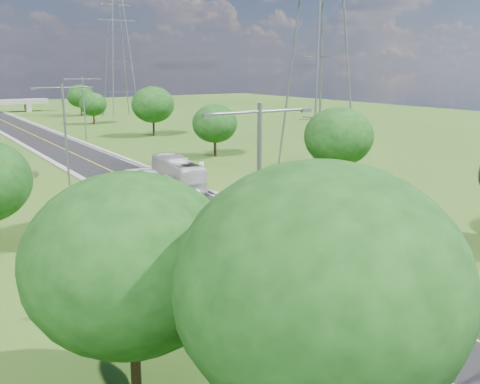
# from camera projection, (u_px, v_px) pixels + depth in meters

# --- Properties ---
(ground) EXTENTS (260.00, 260.00, 0.00)m
(ground) POSITION_uv_depth(u_px,v_px,m) (83.00, 158.00, 68.81)
(ground) COLOR #295317
(ground) RESTS_ON ground
(road) EXTENTS (8.00, 150.00, 0.06)m
(road) POSITION_uv_depth(u_px,v_px,m) (70.00, 152.00, 73.70)
(road) COLOR black
(road) RESTS_ON ground
(curb_left) EXTENTS (0.50, 150.00, 0.22)m
(curb_left) POSITION_uv_depth(u_px,v_px,m) (38.00, 154.00, 71.43)
(curb_left) COLOR gray
(curb_left) RESTS_ON ground
(curb_right) EXTENTS (0.50, 150.00, 0.22)m
(curb_right) POSITION_uv_depth(u_px,v_px,m) (100.00, 149.00, 75.94)
(curb_right) COLOR gray
(curb_right) RESTS_ON ground
(speed_limit_sign) EXTENTS (0.55, 0.09, 2.40)m
(speed_limit_sign) POSITION_uv_depth(u_px,v_px,m) (201.00, 169.00, 53.23)
(speed_limit_sign) COLOR slate
(speed_limit_sign) RESTS_ON ground
(streetlight_near_left) EXTENTS (5.90, 0.25, 10.00)m
(streetlight_near_left) POSITION_uv_depth(u_px,v_px,m) (259.00, 190.00, 25.08)
(streetlight_near_left) COLOR slate
(streetlight_near_left) RESTS_ON ground
(streetlight_mid_left) EXTENTS (5.90, 0.25, 10.00)m
(streetlight_mid_left) POSITION_uv_depth(u_px,v_px,m) (65.00, 126.00, 52.02)
(streetlight_mid_left) COLOR slate
(streetlight_mid_left) RESTS_ON ground
(streetlight_far_right) EXTENTS (5.90, 0.25, 10.00)m
(streetlight_far_right) POSITION_uv_depth(u_px,v_px,m) (84.00, 102.00, 85.32)
(streetlight_far_right) COLOR slate
(streetlight_far_right) RESTS_ON ground
(power_tower_near) EXTENTS (9.00, 6.40, 28.00)m
(power_tower_near) POSITION_uv_depth(u_px,v_px,m) (320.00, 44.00, 60.91)
(power_tower_near) COLOR slate
(power_tower_near) RESTS_ON ground
(power_tower_far) EXTENTS (9.00, 6.40, 28.00)m
(power_tower_far) POSITION_uv_depth(u_px,v_px,m) (118.00, 55.00, 124.25)
(power_tower_far) COLOR slate
(power_tower_far) RESTS_ON ground
(tree_la) EXTENTS (7.14, 7.14, 8.30)m
(tree_la) POSITION_uv_depth(u_px,v_px,m) (131.00, 262.00, 17.74)
(tree_la) COLOR black
(tree_la) RESTS_ON ground
(tree_lf) EXTENTS (7.98, 7.98, 9.28)m
(tree_lf) POSITION_uv_depth(u_px,v_px,m) (320.00, 286.00, 14.29)
(tree_lf) COLOR black
(tree_lf) RESTS_ON ground
(tree_rb) EXTENTS (6.72, 6.72, 7.82)m
(tree_rb) POSITION_uv_depth(u_px,v_px,m) (339.00, 137.00, 51.66)
(tree_rb) COLOR black
(tree_rb) RESTS_ON ground
(tree_rc) EXTENTS (5.88, 5.88, 6.84)m
(tree_rc) POSITION_uv_depth(u_px,v_px,m) (215.00, 124.00, 69.23)
(tree_rc) COLOR black
(tree_rc) RESTS_ON ground
(tree_rd) EXTENTS (7.14, 7.14, 8.30)m
(tree_rd) POSITION_uv_depth(u_px,v_px,m) (153.00, 105.00, 89.67)
(tree_rd) COLOR black
(tree_rd) RESTS_ON ground
(tree_re) EXTENTS (5.46, 5.46, 6.35)m
(tree_re) POSITION_uv_depth(u_px,v_px,m) (93.00, 104.00, 108.22)
(tree_re) COLOR black
(tree_re) RESTS_ON ground
(tree_rf) EXTENTS (6.30, 6.30, 7.33)m
(tree_rf) POSITION_uv_depth(u_px,v_px,m) (80.00, 96.00, 126.26)
(tree_rf) COLOR black
(tree_rf) RESTS_ON ground
(bus_outbound) EXTENTS (3.99, 10.57, 2.87)m
(bus_outbound) POSITION_uv_depth(u_px,v_px,m) (177.00, 173.00, 51.96)
(bus_outbound) COLOR silver
(bus_outbound) RESTS_ON road
(bus_inbound) EXTENTS (3.35, 10.62, 2.91)m
(bus_inbound) POSITION_uv_depth(u_px,v_px,m) (156.00, 193.00, 43.47)
(bus_inbound) COLOR white
(bus_inbound) RESTS_ON road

